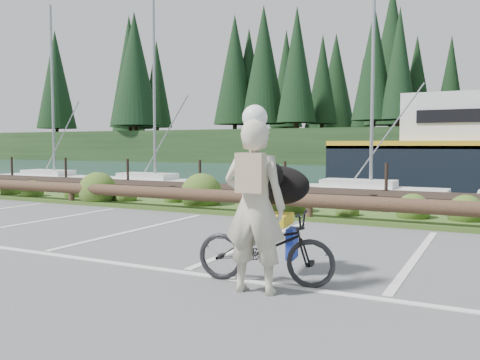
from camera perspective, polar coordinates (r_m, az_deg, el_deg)
ground at (r=7.10m, az=-4.77°, el=-9.59°), size 72.00×72.00×0.00m
harbor_backdrop at (r=84.41m, az=24.83°, el=2.50°), size 170.00×160.00×30.00m
vegetation_strip at (r=11.85m, az=8.88°, el=-3.89°), size 34.00×1.60×0.10m
log_rail at (r=11.20m, az=7.76°, el=-4.59°), size 32.00×0.30×0.60m
bicycle at (r=6.13m, az=2.80°, el=-7.49°), size 1.76×0.80×0.89m
cyclist at (r=5.67m, az=1.65°, el=-3.03°), size 0.76×0.55×1.95m
dog at (r=6.55m, az=4.21°, el=-0.59°), size 0.53×0.92×0.50m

